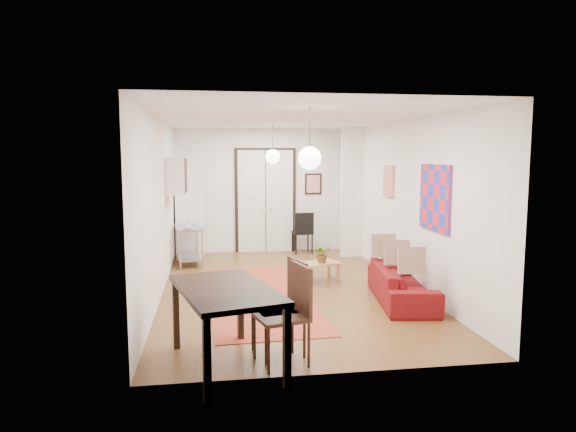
{
  "coord_description": "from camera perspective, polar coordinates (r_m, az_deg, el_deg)",
  "views": [
    {
      "loc": [
        -1.27,
        -8.55,
        2.3
      ],
      "look_at": [
        0.03,
        0.08,
        1.25
      ],
      "focal_mm": 32.0,
      "sensor_mm": 36.0,
      "label": 1
    }
  ],
  "objects": [
    {
      "name": "dining_chair_near",
      "position": [
        6.05,
        -1.26,
        -9.07
      ],
      "size": [
        0.63,
        0.8,
        1.09
      ],
      "rotation": [
        0.0,
        0.0,
        -1.32
      ],
      "color": "#351B10",
      "rests_on": "floor"
    },
    {
      "name": "bowl",
      "position": [
        10.64,
        -11.07,
        -1.26
      ],
      "size": [
        0.23,
        0.23,
        0.05
      ],
      "primitive_type": "imported",
      "rotation": [
        0.0,
        0.0,
        0.25
      ],
      "color": "white",
      "rests_on": "kitchen_counter"
    },
    {
      "name": "sofa",
      "position": [
        8.29,
        12.53,
        -7.39
      ],
      "size": [
        2.02,
        1.02,
        0.56
      ],
      "primitive_type": "imported",
      "rotation": [
        0.0,
        0.0,
        1.43
      ],
      "color": "maroon",
      "rests_on": "floor"
    },
    {
      "name": "coffee_table",
      "position": [
        9.36,
        3.23,
        -5.47
      ],
      "size": [
        0.87,
        0.64,
        0.35
      ],
      "rotation": [
        0.0,
        0.0,
        0.29
      ],
      "color": "tan",
      "rests_on": "floor"
    },
    {
      "name": "pendant_front",
      "position": [
        6.67,
        2.42,
        6.44
      ],
      "size": [
        0.3,
        0.3,
        0.8
      ],
      "color": "white",
      "rests_on": "ceiling"
    },
    {
      "name": "wall_cabinet",
      "position": [
        10.08,
        -12.29,
        4.43
      ],
      "size": [
        0.35,
        1.0,
        0.7
      ],
      "primitive_type": "cube",
      "color": "white",
      "rests_on": "wall_left"
    },
    {
      "name": "black_side_chair",
      "position": [
        12.1,
        1.51,
        -1.37
      ],
      "size": [
        0.47,
        0.47,
        0.97
      ],
      "rotation": [
        0.0,
        0.0,
        3.21
      ],
      "color": "black",
      "rests_on": "floor"
    },
    {
      "name": "kilim_rug",
      "position": [
        8.51,
        -3.43,
        -8.8
      ],
      "size": [
        1.76,
        4.29,
        0.01
      ],
      "primitive_type": "cube",
      "rotation": [
        0.0,
        0.0,
        0.04
      ],
      "color": "#C24830",
      "rests_on": "floor"
    },
    {
      "name": "ceiling",
      "position": [
        8.66,
        -0.12,
        10.84
      ],
      "size": [
        4.2,
        7.0,
        0.02
      ],
      "primitive_type": "cube",
      "color": "white",
      "rests_on": "wall_back"
    },
    {
      "name": "wall_right",
      "position": [
        9.23,
        12.9,
        1.4
      ],
      "size": [
        0.02,
        7.0,
        2.9
      ],
      "primitive_type": "cube",
      "color": "white",
      "rests_on": "floor"
    },
    {
      "name": "soap_bottle",
      "position": [
        11.17,
        -10.95,
        -0.56
      ],
      "size": [
        0.09,
        0.09,
        0.17
      ],
      "primitive_type": "imported",
      "rotation": [
        0.0,
        0.0,
        0.25
      ],
      "color": "#5195AF",
      "rests_on": "kitchen_counter"
    },
    {
      "name": "double_doors",
      "position": [
        12.12,
        -2.51,
        1.65
      ],
      "size": [
        1.44,
        0.06,
        2.5
      ],
      "primitive_type": "cube",
      "color": "white",
      "rests_on": "wall_back"
    },
    {
      "name": "dining_chair_far",
      "position": [
        5.8,
        -0.93,
        -9.78
      ],
      "size": [
        0.63,
        0.8,
        1.09
      ],
      "rotation": [
        0.0,
        0.0,
        -1.32
      ],
      "color": "#351B10",
      "rests_on": "floor"
    },
    {
      "name": "pendant_back",
      "position": [
        10.62,
        -1.71,
        6.59
      ],
      "size": [
        0.3,
        0.3,
        0.8
      ],
      "color": "white",
      "rests_on": "ceiling"
    },
    {
      "name": "potted_plant",
      "position": [
        9.34,
        3.84,
        -4.16
      ],
      "size": [
        0.34,
        0.37,
        0.34
      ],
      "primitive_type": "imported",
      "rotation": [
        0.0,
        0.0,
        0.29
      ],
      "color": "#36672E",
      "rests_on": "coffee_table"
    },
    {
      "name": "painting_abstract",
      "position": [
        9.94,
        11.14,
        3.85
      ],
      "size": [
        0.05,
        0.5,
        0.6
      ],
      "primitive_type": "cube",
      "color": "#ECE3C4",
      "rests_on": "wall_right"
    },
    {
      "name": "dining_table",
      "position": [
        5.61,
        -6.94,
        -8.84
      ],
      "size": [
        1.29,
        1.78,
        0.88
      ],
      "rotation": [
        0.0,
        0.0,
        0.25
      ],
      "color": "black",
      "rests_on": "floor"
    },
    {
      "name": "kitchen_counter",
      "position": [
        10.98,
        -10.96,
        -2.72
      ],
      "size": [
        0.66,
        1.1,
        0.8
      ],
      "rotation": [
        0.0,
        0.0,
        0.14
      ],
      "color": "#A8ABAD",
      "rests_on": "floor"
    },
    {
      "name": "wall_back",
      "position": [
        12.14,
        -2.54,
        2.84
      ],
      "size": [
        4.2,
        0.02,
        2.9
      ],
      "primitive_type": "cube",
      "color": "white",
      "rests_on": "floor"
    },
    {
      "name": "floor",
      "position": [
        8.94,
        -0.11,
        -8.04
      ],
      "size": [
        7.0,
        7.0,
        0.0
      ],
      "primitive_type": "plane",
      "color": "brown",
      "rests_on": "ground"
    },
    {
      "name": "wall_front",
      "position": [
        5.27,
        5.47,
        -2.44
      ],
      "size": [
        4.2,
        0.02,
        2.9
      ],
      "primitive_type": "cube",
      "color": "white",
      "rests_on": "floor"
    },
    {
      "name": "wall_left",
      "position": [
        8.63,
        -14.05,
        1.01
      ],
      "size": [
        0.02,
        7.0,
        2.9
      ],
      "primitive_type": "cube",
      "color": "white",
      "rests_on": "floor"
    },
    {
      "name": "painting_popart",
      "position": [
        8.05,
        16.02,
        1.97
      ],
      "size": [
        0.05,
        1.0,
        1.0
      ],
      "primitive_type": "cube",
      "color": "red",
      "rests_on": "wall_right"
    },
    {
      "name": "stub_partition",
      "position": [
        11.56,
        7.13,
        2.59
      ],
      "size": [
        0.5,
        0.1,
        2.9
      ],
      "primitive_type": "cube",
      "color": "white",
      "rests_on": "floor"
    },
    {
      "name": "print_left",
      "position": [
        10.58,
        -12.94,
        4.79
      ],
      "size": [
        0.03,
        0.44,
        0.54
      ],
      "primitive_type": "cube",
      "color": "#905C3C",
      "rests_on": "wall_left"
    },
    {
      "name": "fridge",
      "position": [
        11.81,
        -10.82,
        -0.68
      ],
      "size": [
        0.62,
        0.62,
        1.55
      ],
      "primitive_type": "cube",
      "rotation": [
        0.0,
        0.0,
        -0.14
      ],
      "color": "white",
      "rests_on": "floor"
    },
    {
      "name": "poster_back",
      "position": [
        12.28,
        2.83,
        3.58
      ],
      "size": [
        0.4,
        0.03,
        0.5
      ],
      "primitive_type": "cube",
      "color": "red",
      "rests_on": "wall_back"
    }
  ]
}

